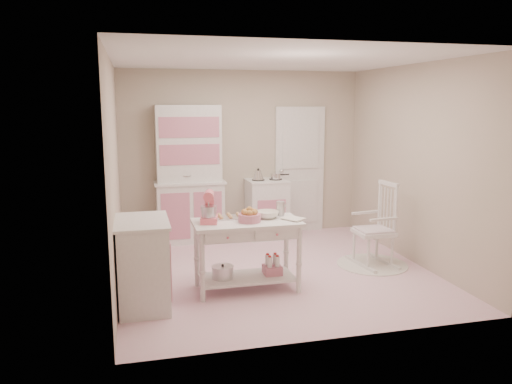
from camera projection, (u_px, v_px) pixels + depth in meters
room_shell at (276, 141)px, 6.03m from camera, size 3.84×3.84×2.62m
door at (300, 170)px, 8.15m from camera, size 0.82×0.05×2.04m
hutch at (189, 174)px, 7.51m from camera, size 1.06×0.50×2.08m
stove at (267, 208)px, 7.85m from camera, size 0.62×0.57×0.92m
base_cabinet at (143, 263)px, 5.17m from camera, size 0.54×0.84×0.92m
lace_rug at (372, 264)px, 6.56m from camera, size 0.92×0.92×0.01m
rocking_chair at (374, 224)px, 6.46m from camera, size 0.56×0.77×1.10m
work_table at (247, 255)px, 5.63m from camera, size 1.20×0.60×0.80m
stand_mixer at (209, 208)px, 5.45m from camera, size 0.26×0.32×0.34m
cookie_tray at (230, 217)px, 5.70m from camera, size 0.34×0.24×0.02m
bread_basket at (250, 218)px, 5.51m from camera, size 0.25×0.25×0.09m
mixing_bowl at (267, 215)px, 5.69m from camera, size 0.26×0.26×0.08m
metal_pitcher at (280, 209)px, 5.81m from camera, size 0.10×0.10×0.17m
recipe_book at (288, 220)px, 5.55m from camera, size 0.28×0.30×0.02m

